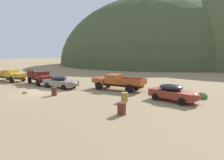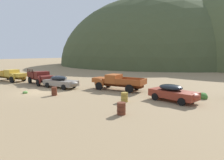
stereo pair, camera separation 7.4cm
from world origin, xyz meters
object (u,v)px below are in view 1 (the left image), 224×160
Objects in this scene: oil_drum_spare at (54,91)px; car_primer_gray at (61,82)px; truck_oxblood at (41,78)px; truck_faded_yellow at (11,75)px; oil_drum_by_truck at (122,108)px; truck_oxide_orange at (114,82)px; car_rust_red at (174,93)px; oil_drum_foreground at (125,97)px.

car_primer_gray is at bearing 128.70° from oil_drum_spare.
oil_drum_spare is at bearing -12.11° from truck_oxblood.
truck_faded_yellow is 6.77m from truck_oxblood.
oil_drum_spare is (14.32, -3.51, -0.54)m from truck_faded_yellow.
truck_faded_yellow is at bearing 179.33° from car_primer_gray.
oil_drum_by_truck is (12.26, -5.39, -0.37)m from car_primer_gray.
truck_oxide_orange is (17.76, 2.96, 0.01)m from truck_faded_yellow.
oil_drum_spare is at bearing -145.27° from car_rust_red.
truck_faded_yellow is 1.35× the size of car_rust_red.
truck_oxblood is at bearing 7.05° from truck_oxide_orange.
oil_drum_by_truck is (-2.05, -6.15, -0.37)m from car_rust_red.
oil_drum_spare is at bearing -18.17° from truck_faded_yellow.
car_primer_gray is 0.76× the size of truck_oxide_orange.
oil_drum_by_truck is at bearing -16.96° from truck_faded_yellow.
car_rust_red is (18.99, 0.26, -0.18)m from truck_oxblood.
oil_drum_spare is (2.90, -3.62, -0.36)m from car_primer_gray.
car_rust_red is at bearing 21.01° from oil_drum_spare.
car_primer_gray is 10.72m from oil_drum_foreground.
oil_drum_by_truck is (5.92, -8.24, -0.55)m from truck_oxide_orange.
truck_faded_yellow reaches higher than oil_drum_by_truck.
car_primer_gray is 6.96m from truck_oxide_orange.
car_rust_red is 5.47× the size of oil_drum_by_truck.
truck_faded_yellow reaches higher than car_rust_red.
oil_drum_foreground is (4.19, -4.80, -0.56)m from truck_oxide_orange.
car_rust_red is at bearing 160.35° from truck_oxide_orange.
car_rust_red is (7.97, -2.09, -0.18)m from truck_oxide_orange.
truck_faded_yellow is at bearing 175.22° from oil_drum_foreground.
truck_faded_yellow is 7.52× the size of oil_drum_foreground.
truck_oxide_orange is at bearing 131.14° from oil_drum_foreground.
truck_oxblood is at bearing 160.81° from oil_drum_by_truck.
oil_drum_foreground is at bearing 12.37° from oil_drum_spare.
truck_oxblood is at bearing 172.59° from car_primer_gray.
truck_oxblood is 18.99m from car_rust_red.
truck_oxide_orange is (6.34, 2.85, 0.18)m from car_primer_gray.
car_rust_red reaches higher than oil_drum_by_truck.
truck_oxide_orange is 7.35m from oil_drum_spare.
truck_faded_yellow is at bearing -164.33° from car_rust_red.
truck_faded_yellow is 18.01m from truck_oxide_orange.
truck_oxide_orange is at bearing 125.70° from oil_drum_by_truck.
truck_oxide_orange is (11.02, 2.35, 0.01)m from truck_oxblood.
truck_oxide_orange reaches higher than car_primer_gray.
oil_drum_by_truck is at bearing -94.68° from car_rust_red.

